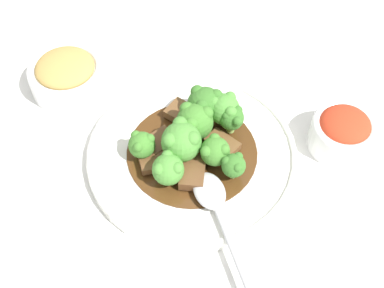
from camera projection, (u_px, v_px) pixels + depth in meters
ground_plane at (192, 158)px, 0.77m from camera, size 4.00×4.00×0.00m
main_plate at (192, 154)px, 0.77m from camera, size 0.30×0.30×0.02m
beef_strip_0 at (184, 114)px, 0.79m from camera, size 0.05×0.06×0.01m
beef_strip_1 at (222, 144)px, 0.76m from camera, size 0.04×0.05×0.01m
beef_strip_2 at (160, 142)px, 0.76m from camera, size 0.05×0.04×0.01m
beef_strip_3 at (160, 161)px, 0.74m from camera, size 0.06×0.05×0.01m
beef_strip_4 at (193, 172)px, 0.73m from camera, size 0.06×0.06×0.01m
broccoli_floret_0 at (181, 140)px, 0.73m from camera, size 0.06×0.06×0.06m
broccoli_floret_1 at (195, 121)px, 0.75m from camera, size 0.05×0.05×0.05m
broccoli_floret_2 at (233, 120)px, 0.75m from camera, size 0.04×0.04×0.05m
broccoli_floret_3 at (215, 151)px, 0.72m from camera, size 0.04×0.04×0.05m
broccoli_floret_4 at (142, 145)px, 0.73m from camera, size 0.04×0.04×0.04m
broccoli_floret_5 at (234, 165)px, 0.71m from camera, size 0.03×0.03×0.04m
broccoli_floret_6 at (168, 169)px, 0.71m from camera, size 0.04×0.04×0.05m
broccoli_floret_7 at (205, 104)px, 0.77m from camera, size 0.05×0.05×0.06m
broccoli_floret_8 at (224, 109)px, 0.76m from camera, size 0.05×0.05×0.05m
serving_spoon at (215, 205)px, 0.70m from camera, size 0.08×0.23×0.01m
side_bowl_kimchi at (343, 132)px, 0.76m from camera, size 0.09×0.09×0.06m
side_bowl_appetizer at (67, 74)px, 0.83m from camera, size 0.12×0.12×0.06m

